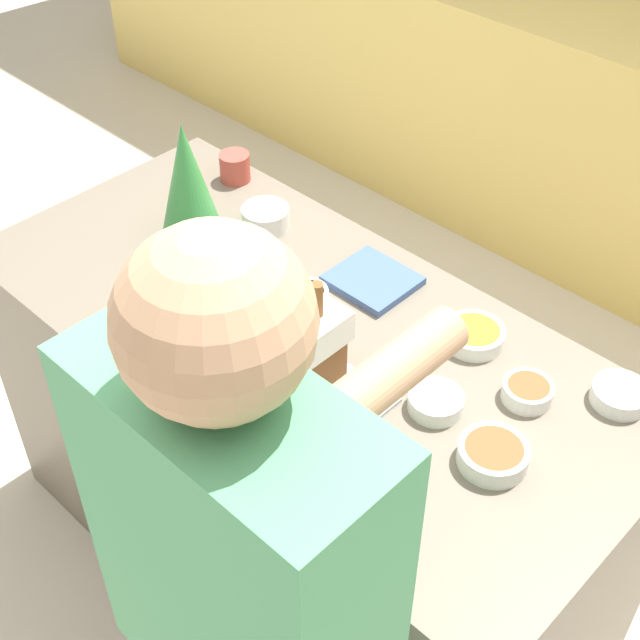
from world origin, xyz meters
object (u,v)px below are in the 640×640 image
candy_bowl_far_right (436,401)px  candy_bowl_beside_tree (528,391)px  decorative_tree (187,182)px  cookbook (373,280)px  mug (235,167)px  candy_bowl_front_corner (474,335)px  baking_tray (293,389)px  candy_bowl_center_rear (306,297)px  candy_bowl_near_tray_right (620,394)px  candy_bowl_behind_tray (265,217)px  candy_bowl_near_tray_left (493,454)px  gingerbread_house (292,348)px

candy_bowl_far_right → candy_bowl_beside_tree: size_ratio=1.08×
decorative_tree → cookbook: 0.50m
mug → candy_bowl_far_right: bearing=-17.5°
candy_bowl_front_corner → candy_bowl_beside_tree: 0.19m
cookbook → baking_tray: bearing=-73.2°
candy_bowl_center_rear → candy_bowl_far_right: bearing=-6.9°
baking_tray → candy_bowl_near_tray_right: 0.66m
candy_bowl_behind_tray → mug: size_ratio=1.46×
candy_bowl_near_tray_left → candy_bowl_behind_tray: bearing=165.0°
gingerbread_house → cookbook: (-0.11, 0.38, -0.11)m
baking_tray → candy_bowl_near_tray_right: bearing=41.4°
candy_bowl_center_rear → cookbook: bearing=69.7°
candy_bowl_beside_tree → candy_bowl_near_tray_left: bearing=-75.6°
candy_bowl_front_corner → candy_bowl_near_tray_left: (0.23, -0.25, 0.00)m
baking_tray → candy_bowl_far_right: 0.29m
candy_bowl_near_tray_right → candy_bowl_front_corner: bearing=-169.2°
candy_bowl_behind_tray → candy_bowl_far_right: (0.70, -0.20, -0.01)m
decorative_tree → candy_bowl_center_rear: (0.39, 0.00, -0.13)m
candy_bowl_center_rear → candy_bowl_near_tray_right: bearing=18.4°
candy_bowl_center_rear → cookbook: size_ratio=0.55×
candy_bowl_front_corner → baking_tray: bearing=-115.3°
candy_bowl_center_rear → candy_bowl_behind_tray: (-0.29, 0.15, 0.01)m
candy_bowl_center_rear → candy_bowl_behind_tray: bearing=153.1°
baking_tray → candy_bowl_center_rear: size_ratio=3.53×
candy_bowl_behind_tray → mug: mug is taller
candy_bowl_near_tray_right → candy_bowl_far_right: bearing=-133.1°
candy_bowl_front_corner → candy_bowl_center_rear: 0.39m
candy_bowl_far_right → candy_bowl_near_tray_right: (0.26, 0.27, 0.00)m
baking_tray → candy_bowl_front_corner: bearing=64.7°
candy_bowl_far_right → candy_bowl_front_corner: bearing=106.6°
baking_tray → cookbook: cookbook is taller
candy_bowl_beside_tree → candy_bowl_far_right: bearing=-127.7°
candy_bowl_front_corner → candy_bowl_behind_tray: size_ratio=1.10×
baking_tray → candy_bowl_front_corner: (0.18, 0.38, 0.02)m
candy_bowl_far_right → cookbook: (-0.36, 0.21, -0.01)m
decorative_tree → candy_bowl_front_corner: 0.78m
candy_bowl_beside_tree → cookbook: (-0.47, 0.06, -0.01)m
candy_bowl_far_right → candy_bowl_beside_tree: candy_bowl_beside_tree is taller
candy_bowl_far_right → candy_bowl_beside_tree: 0.19m
candy_bowl_center_rear → candy_bowl_near_tray_right: 0.71m
candy_bowl_beside_tree → gingerbread_house: bearing=-138.7°
gingerbread_house → candy_bowl_near_tray_left: bearing=17.7°
candy_bowl_front_corner → candy_bowl_behind_tray: bearing=-178.6°
candy_bowl_behind_tray → candy_bowl_far_right: 0.73m
baking_tray → candy_bowl_behind_tray: bearing=142.0°
candy_bowl_far_right → candy_bowl_behind_tray: bearing=164.4°
decorative_tree → candy_bowl_behind_tray: bearing=54.7°
candy_bowl_behind_tray → candy_bowl_beside_tree: (0.82, -0.05, -0.01)m
candy_bowl_beside_tree → cookbook: 0.48m
decorative_tree → candy_bowl_beside_tree: decorative_tree is taller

